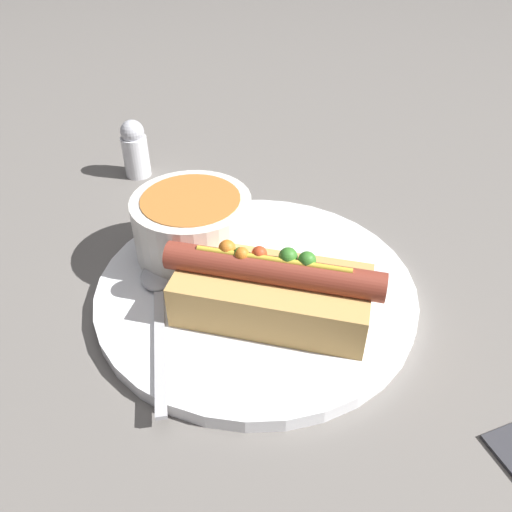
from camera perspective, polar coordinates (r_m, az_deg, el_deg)
name	(u,v)px	position (r m, az deg, el deg)	size (l,w,h in m)	color
ground_plane	(256,294)	(0.46, 0.00, -4.34)	(4.00, 4.00, 0.00)	slate
dinner_plate	(256,289)	(0.46, 0.00, -3.74)	(0.29, 0.29, 0.01)	white
hot_dog	(276,289)	(0.41, 2.29, -3.75)	(0.17, 0.15, 0.06)	tan
soup_bowl	(193,223)	(0.47, -7.25, 3.72)	(0.11, 0.11, 0.06)	silver
spoon	(159,292)	(0.45, -11.07, -4.11)	(0.05, 0.17, 0.01)	#B7B7BC
salt_shaker	(135,149)	(0.65, -13.67, 11.82)	(0.03, 0.03, 0.07)	silver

